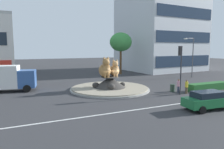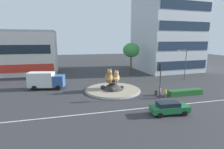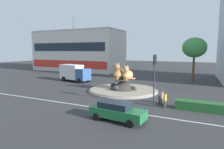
# 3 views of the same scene
# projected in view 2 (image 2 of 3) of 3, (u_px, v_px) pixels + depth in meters

# --- Properties ---
(ground_plane) EXTENTS (160.00, 160.00, 0.00)m
(ground_plane) POSITION_uv_depth(u_px,v_px,m) (113.00, 91.00, 31.14)
(ground_plane) COLOR #333335
(lane_centreline) EXTENTS (112.00, 0.20, 0.01)m
(lane_centreline) POSITION_uv_depth(u_px,v_px,m) (129.00, 110.00, 22.71)
(lane_centreline) COLOR silver
(lane_centreline) RESTS_ON ground
(roundabout_island) EXTENTS (9.94, 9.94, 1.68)m
(roundabout_island) POSITION_uv_depth(u_px,v_px,m) (113.00, 88.00, 31.03)
(roundabout_island) COLOR gray
(roundabout_island) RESTS_ON ground
(cat_statue_tabby) EXTENTS (1.75, 2.53, 2.56)m
(cat_statue_tabby) POSITION_uv_depth(u_px,v_px,m) (109.00, 77.00, 30.39)
(cat_statue_tabby) COLOR #9E703D
(cat_statue_tabby) RESTS_ON roundabout_island
(cat_statue_calico) EXTENTS (1.73, 2.28, 2.18)m
(cat_statue_calico) POSITION_uv_depth(u_px,v_px,m) (116.00, 77.00, 30.87)
(cat_statue_calico) COLOR tan
(cat_statue_calico) RESTS_ON roundabout_island
(traffic_light_mast) EXTENTS (0.36, 0.46, 5.44)m
(traffic_light_mast) POSITION_uv_depth(u_px,v_px,m) (160.00, 75.00, 26.26)
(traffic_light_mast) COLOR #2D2D33
(traffic_light_mast) RESTS_ON ground
(shophouse_block) EXTENTS (25.30, 11.57, 15.33)m
(shophouse_block) POSITION_uv_depth(u_px,v_px,m) (6.00, 53.00, 45.31)
(shophouse_block) COLOR silver
(shophouse_block) RESTS_ON ground
(office_tower) EXTENTS (17.07, 16.78, 34.69)m
(office_tower) POSITION_uv_depth(u_px,v_px,m) (168.00, 10.00, 49.68)
(office_tower) COLOR silver
(office_tower) RESTS_ON ground
(clipped_hedge_strip) EXTENTS (5.92, 1.20, 0.90)m
(clipped_hedge_strip) POSITION_uv_depth(u_px,v_px,m) (185.00, 92.00, 28.64)
(clipped_hedge_strip) COLOR #235B28
(clipped_hedge_strip) RESTS_ON ground
(broadleaf_tree_behind_island) EXTENTS (4.32, 4.32, 8.21)m
(broadleaf_tree_behind_island) POSITION_uv_depth(u_px,v_px,m) (131.00, 50.00, 44.76)
(broadleaf_tree_behind_island) COLOR brown
(broadleaf_tree_behind_island) RESTS_ON ground
(streetlight_arm) EXTENTS (2.64, 0.68, 6.94)m
(streetlight_arm) POSITION_uv_depth(u_px,v_px,m) (185.00, 62.00, 38.35)
(streetlight_arm) COLOR #4C4C51
(streetlight_arm) RESTS_ON ground
(pedestrian_yellow_shirt) EXTENTS (0.34, 0.34, 1.60)m
(pedestrian_yellow_shirt) POSITION_uv_depth(u_px,v_px,m) (165.00, 93.00, 27.18)
(pedestrian_yellow_shirt) COLOR brown
(pedestrian_yellow_shirt) RESTS_ON ground
(pedestrian_pink_shirt) EXTENTS (0.31, 0.31, 1.61)m
(pedestrian_pink_shirt) POSITION_uv_depth(u_px,v_px,m) (160.00, 91.00, 27.84)
(pedestrian_pink_shirt) COLOR #33384C
(pedestrian_pink_shirt) RESTS_ON ground
(sedan_on_far_lane) EXTENTS (4.84, 2.22, 1.58)m
(sedan_on_far_lane) POSITION_uv_depth(u_px,v_px,m) (169.00, 108.00, 21.19)
(sedan_on_far_lane) COLOR #1E6B38
(sedan_on_far_lane) RESTS_ON ground
(delivery_box_truck) EXTENTS (6.69, 3.44, 3.14)m
(delivery_box_truck) POSITION_uv_depth(u_px,v_px,m) (46.00, 80.00, 31.97)
(delivery_box_truck) COLOR #335693
(delivery_box_truck) RESTS_ON ground
(litter_bin) EXTENTS (0.56, 0.56, 0.90)m
(litter_bin) POSITION_uv_depth(u_px,v_px,m) (156.00, 93.00, 28.55)
(litter_bin) COLOR #2D4233
(litter_bin) RESTS_ON ground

